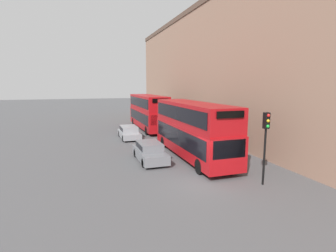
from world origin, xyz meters
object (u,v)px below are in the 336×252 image
Objects in this scene: bus_second_in_queue at (148,111)px; car_hatchback at (129,132)px; car_dark_sedan at (150,151)px; traffic_light at (266,133)px; pedestrian at (166,121)px; bus_leading at (192,127)px.

bus_second_in_queue is 2.52× the size of car_hatchback.
car_dark_sedan is 1.05× the size of traffic_light.
traffic_light is 2.62× the size of pedestrian.
car_dark_sedan is 8.85m from car_hatchback.
car_hatchback is 16.44m from traffic_light.
car_hatchback is at bearing -132.45° from pedestrian.
bus_leading is 2.47× the size of car_hatchback.
car_hatchback is (-3.40, -5.14, -1.69)m from bus_second_in_queue.
car_dark_sedan is (-3.40, 0.08, -1.63)m from bus_leading.
bus_second_in_queue is at bearing 94.26° from traffic_light.
car_dark_sedan reaches higher than car_hatchback.
bus_second_in_queue is 7.01× the size of pedestrian.
pedestrian is at bearing 79.55° from bus_leading.
bus_leading reaches higher than pedestrian.
car_hatchback is at bearing 110.83° from bus_leading.
bus_leading is at bearing -90.00° from bus_second_in_queue.
car_dark_sedan is (-3.40, -13.99, -1.64)m from bus_second_in_queue.
bus_second_in_queue reaches higher than car_hatchback.
traffic_light is 22.58m from pedestrian.
bus_leading is at bearing -1.39° from car_dark_sedan.
traffic_light is at bearing -76.84° from bus_leading.
traffic_light is (1.54, -20.66, 0.59)m from bus_second_in_queue.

